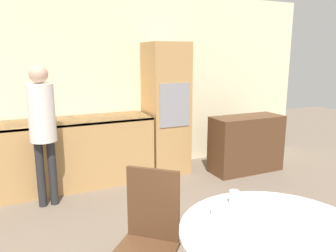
{
  "coord_description": "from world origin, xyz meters",
  "views": [
    {
      "loc": [
        -1.18,
        0.13,
        1.71
      ],
      "look_at": [
        0.03,
        2.75,
        1.08
      ],
      "focal_mm": 35.0,
      "sensor_mm": 36.0,
      "label": 1
    }
  ],
  "objects_px": {
    "oven_unit": "(166,109)",
    "person_standing": "(42,120)",
    "sideboard": "(246,144)",
    "chair_far_left": "(149,232)",
    "cup": "(234,197)"
  },
  "relations": [
    {
      "from": "sideboard",
      "to": "cup",
      "type": "distance_m",
      "value": 2.77
    },
    {
      "from": "oven_unit",
      "to": "person_standing",
      "type": "distance_m",
      "value": 1.79
    },
    {
      "from": "person_standing",
      "to": "oven_unit",
      "type": "bearing_deg",
      "value": 15.92
    },
    {
      "from": "oven_unit",
      "to": "chair_far_left",
      "type": "relative_size",
      "value": 1.97
    },
    {
      "from": "chair_far_left",
      "to": "oven_unit",
      "type": "bearing_deg",
      "value": 105.44
    },
    {
      "from": "oven_unit",
      "to": "cup",
      "type": "distance_m",
      "value": 2.7
    },
    {
      "from": "chair_far_left",
      "to": "cup",
      "type": "height_order",
      "value": "chair_far_left"
    },
    {
      "from": "person_standing",
      "to": "cup",
      "type": "xyz_separation_m",
      "value": [
        1.04,
        -2.12,
        -0.23
      ]
    },
    {
      "from": "sideboard",
      "to": "cup",
      "type": "bearing_deg",
      "value": -129.84
    },
    {
      "from": "oven_unit",
      "to": "cup",
      "type": "height_order",
      "value": "oven_unit"
    },
    {
      "from": "oven_unit",
      "to": "person_standing",
      "type": "height_order",
      "value": "oven_unit"
    },
    {
      "from": "person_standing",
      "to": "cup",
      "type": "bearing_deg",
      "value": -63.9
    },
    {
      "from": "chair_far_left",
      "to": "cup",
      "type": "xyz_separation_m",
      "value": [
        0.53,
        -0.23,
        0.25
      ]
    },
    {
      "from": "person_standing",
      "to": "cup",
      "type": "height_order",
      "value": "person_standing"
    },
    {
      "from": "person_standing",
      "to": "sideboard",
      "type": "bearing_deg",
      "value": -0.18
    }
  ]
}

